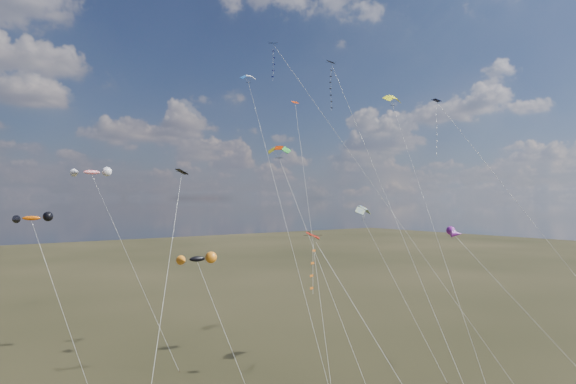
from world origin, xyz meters
TOP-DOWN VIEW (x-y plane):
  - diamond_black_high at (7.98, 18.78)m, footprint 9.07×27.40m
  - diamond_navy_tall at (2.07, 20.11)m, footprint 13.40×22.97m
  - diamond_black_mid at (-20.28, 3.25)m, footprint 8.14×10.68m
  - diamond_red_low at (-12.42, -2.19)m, footprint 4.10×12.14m
  - diamond_navy_right at (13.37, 7.09)m, footprint 13.52×17.24m
  - diamond_orange_center at (4.05, 20.11)m, footprint 12.16×21.18m
  - parafoil_yellow at (15.42, 16.66)m, footprint 13.52×22.74m
  - parafoil_blue_white at (1.66, 28.53)m, footprint 5.86×22.40m
  - parafoil_striped at (10.02, 16.52)m, footprint 3.49×13.43m
  - parafoil_tricolor at (-4.61, 13.19)m, footprint 2.22×13.95m
  - novelty_black_orange at (-12.38, 15.01)m, footprint 3.03×10.32m
  - novelty_orange_black at (-24.74, 21.52)m, footprint 5.32×9.77m
  - novelty_white_purple at (4.51, 0.06)m, footprint 9.03×12.27m
  - novelty_redwhite_stripe at (-15.54, 36.46)m, footprint 7.61×13.77m

SIDE VIEW (x-z plane):
  - novelty_black_orange at x=-12.38m, z-range 6.12..19.56m
  - diamond_red_low at x=-12.42m, z-range 5.35..21.51m
  - diamond_black_mid at x=-20.28m, z-range 3.93..24.28m
  - novelty_white_purple at x=4.51m, z-range 7.41..23.24m
  - novelty_orange_black at x=-24.74m, z-range 7.99..25.10m
  - parafoil_striped at x=10.02m, z-range 8.19..26.15m
  - diamond_orange_center at x=4.05m, z-range 4.89..36.17m
  - novelty_redwhite_stripe at x=-15.54m, z-range 10.36..32.45m
  - parafoil_tricolor at x=-4.61m, z-range 11.16..34.87m
  - diamond_navy_right at x=13.37m, z-range 10.01..39.08m
  - diamond_black_high at x=7.98m, z-range 12.50..47.85m
  - parafoil_yellow at x=15.42m, z-range 15.01..46.71m
  - diamond_navy_tall at x=2.07m, z-range 13.09..49.72m
  - parafoil_blue_white at x=1.66m, z-range 16.41..50.93m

